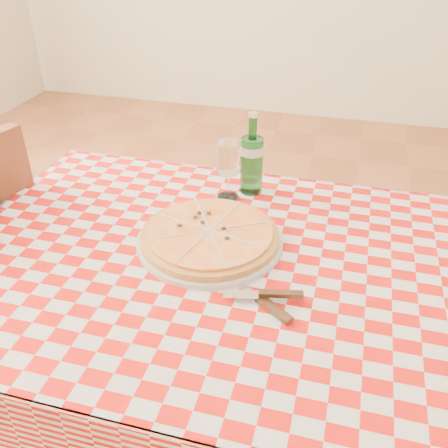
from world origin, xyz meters
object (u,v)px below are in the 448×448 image
(pizza_plate, at_px, (210,235))
(water_bottle, at_px, (252,154))
(dining_table, at_px, (226,294))
(wine_glass, at_px, (228,171))

(pizza_plate, bearing_deg, water_bottle, 82.08)
(dining_table, bearing_deg, pizza_plate, 132.58)
(pizza_plate, bearing_deg, dining_table, -47.42)
(dining_table, relative_size, pizza_plate, 3.44)
(pizza_plate, distance_m, wine_glass, 0.23)
(dining_table, distance_m, pizza_plate, 0.15)
(water_bottle, bearing_deg, wine_glass, -134.12)
(pizza_plate, relative_size, wine_glass, 2.12)
(water_bottle, bearing_deg, dining_table, -87.18)
(water_bottle, bearing_deg, pizza_plate, -97.92)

